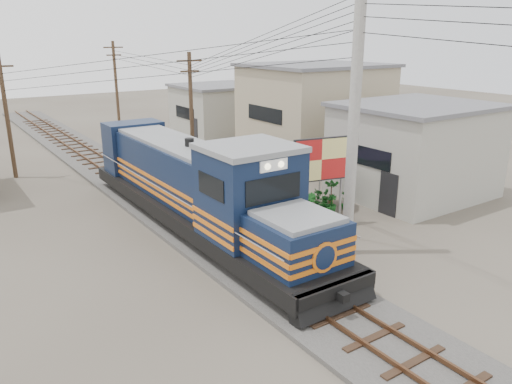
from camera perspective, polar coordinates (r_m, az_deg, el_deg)
ground at (r=17.73m, az=0.85°, el=-8.99°), size 120.00×120.00×0.00m
ballast at (r=25.94m, az=-11.93°, el=-0.48°), size 3.60×70.00×0.16m
track at (r=25.89m, az=-11.95°, el=-0.10°), size 1.15×70.00×0.12m
locomotive at (r=20.85m, az=-6.64°, el=0.40°), size 3.13×17.05×4.23m
utility_pole_main at (r=18.00m, az=11.11°, el=7.87°), size 0.40×0.40×10.00m
wooden_pole_mid at (r=30.53m, az=-7.41°, el=9.36°), size 1.60×0.24×7.00m
wooden_pole_far at (r=43.47m, az=-15.68°, el=11.58°), size 1.60×0.24×7.50m
wooden_pole_left at (r=31.54m, az=-26.61°, el=7.94°), size 1.60×0.24×7.00m
power_lines at (r=23.29m, az=-11.95°, el=16.27°), size 9.65×19.00×3.30m
shophouse_front at (r=26.68m, az=17.69°, el=4.64°), size 7.35×6.30×4.70m
shophouse_mid at (r=33.40m, az=6.71°, el=9.08°), size 8.40×7.35×6.20m
shophouse_back at (r=40.78m, az=-4.29°, el=9.23°), size 6.30×6.30×4.20m
billboard at (r=20.94m, az=7.43°, el=3.46°), size 2.49×0.66×3.90m
market_umbrella at (r=23.54m, az=7.39°, el=3.70°), size 3.10×3.10×2.68m
vendor at (r=25.76m, az=4.15°, el=1.36°), size 0.57×0.37×1.56m
plant_nursery at (r=23.47m, az=4.94°, el=-0.93°), size 3.58×3.49×1.14m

